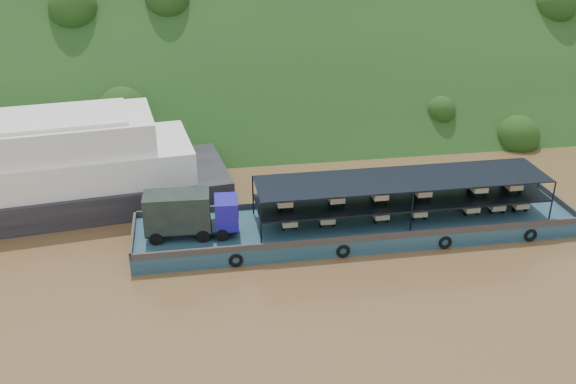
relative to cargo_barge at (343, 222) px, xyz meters
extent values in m
plane|color=brown|center=(-2.05, -1.09, -1.18)|extent=(160.00, 160.00, 0.00)
cube|color=#153613|center=(-2.05, 34.91, -1.18)|extent=(140.00, 39.60, 39.60)
cube|color=#163A4E|center=(1.21, 0.06, -0.58)|extent=(35.00, 7.00, 1.20)
cube|color=#592D19|center=(1.21, 3.46, 0.27)|extent=(35.00, 0.20, 0.50)
cube|color=#592D19|center=(1.21, -3.34, 0.27)|extent=(35.00, 0.20, 0.50)
cube|color=#592D19|center=(18.61, 0.06, 0.27)|extent=(0.20, 7.00, 0.50)
cube|color=#592D19|center=(-16.19, 0.06, 0.27)|extent=(0.20, 7.00, 0.50)
torus|color=black|center=(-8.79, -3.49, -0.63)|extent=(1.06, 0.26, 1.06)
torus|color=black|center=(-0.79, -3.49, -0.63)|extent=(1.06, 0.26, 1.06)
torus|color=black|center=(7.21, -3.49, -0.63)|extent=(1.06, 0.26, 1.06)
torus|color=black|center=(14.21, -3.49, -0.63)|extent=(1.06, 0.26, 1.06)
cylinder|color=black|center=(-14.42, -1.29, 0.53)|extent=(1.02, 0.40, 1.01)
cylinder|color=black|center=(-14.32, 0.82, 0.53)|extent=(1.02, 0.40, 1.01)
cylinder|color=black|center=(-11.00, -1.45, 0.53)|extent=(1.02, 0.40, 1.01)
cylinder|color=black|center=(-10.90, 0.66, 0.53)|extent=(1.02, 0.40, 1.01)
cylinder|color=black|center=(-9.60, -1.52, 0.53)|extent=(1.02, 0.40, 1.01)
cylinder|color=black|center=(-9.50, 0.59, 0.53)|extent=(1.02, 0.40, 1.01)
cube|color=black|center=(-11.76, -0.36, 0.68)|extent=(6.94, 2.54, 0.20)
cube|color=#1C1698|center=(-9.14, -0.48, 1.84)|extent=(1.82, 2.49, 2.21)
cube|color=black|center=(-8.29, -0.52, 2.24)|extent=(0.16, 2.01, 0.91)
cube|color=black|center=(-12.76, -0.31, 2.14)|extent=(4.94, 2.64, 2.82)
cube|color=black|center=(4.71, 0.06, 1.68)|extent=(23.00, 5.00, 0.12)
cube|color=black|center=(4.71, 0.06, 3.32)|extent=(23.00, 5.00, 0.08)
cylinder|color=black|center=(-6.79, -2.44, 1.67)|extent=(0.12, 0.12, 3.30)
cylinder|color=black|center=(-6.79, 2.56, 1.67)|extent=(0.12, 0.12, 3.30)
cylinder|color=black|center=(4.71, -2.44, 1.67)|extent=(0.12, 0.12, 3.30)
cylinder|color=black|center=(4.71, 2.56, 1.67)|extent=(0.12, 0.12, 3.30)
cylinder|color=black|center=(16.21, -2.44, 1.67)|extent=(0.12, 0.12, 3.30)
cylinder|color=black|center=(16.21, 2.56, 1.67)|extent=(0.12, 0.12, 3.30)
cylinder|color=black|center=(-4.36, 1.11, 0.28)|extent=(0.12, 0.52, 0.52)
cylinder|color=black|center=(-4.86, -0.69, 0.28)|extent=(0.14, 0.52, 0.52)
cylinder|color=black|center=(-3.86, -0.69, 0.28)|extent=(0.14, 0.52, 0.52)
cube|color=beige|center=(-4.36, -0.34, 0.62)|extent=(1.15, 1.50, 0.44)
cube|color=red|center=(-4.36, 0.81, 0.80)|extent=(0.55, 0.80, 0.80)
cube|color=red|center=(-4.36, 0.61, 1.30)|extent=(0.50, 0.10, 0.10)
cylinder|color=black|center=(-1.41, 1.11, 0.28)|extent=(0.12, 0.52, 0.52)
cylinder|color=black|center=(-1.91, -0.69, 0.28)|extent=(0.14, 0.52, 0.52)
cylinder|color=black|center=(-0.91, -0.69, 0.28)|extent=(0.14, 0.52, 0.52)
cube|color=#C6BE8C|center=(-1.41, -0.34, 0.62)|extent=(1.15, 1.50, 0.44)
cube|color=#B6140C|center=(-1.41, 0.81, 0.80)|extent=(0.55, 0.80, 0.80)
cube|color=#B6140C|center=(-1.41, 0.61, 1.30)|extent=(0.50, 0.10, 0.10)
cylinder|color=black|center=(2.93, 1.11, 0.28)|extent=(0.12, 0.52, 0.52)
cylinder|color=black|center=(2.43, -0.69, 0.28)|extent=(0.14, 0.52, 0.52)
cylinder|color=black|center=(3.43, -0.69, 0.28)|extent=(0.14, 0.52, 0.52)
cube|color=beige|center=(2.93, -0.34, 0.62)|extent=(1.15, 1.50, 0.44)
cube|color=#B01B0B|center=(2.93, 0.81, 0.80)|extent=(0.55, 0.80, 0.80)
cube|color=#B01B0B|center=(2.93, 0.61, 1.30)|extent=(0.50, 0.10, 0.10)
cylinder|color=black|center=(6.03, 1.11, 0.28)|extent=(0.12, 0.52, 0.52)
cylinder|color=black|center=(5.53, -0.69, 0.28)|extent=(0.14, 0.52, 0.52)
cylinder|color=black|center=(6.53, -0.69, 0.28)|extent=(0.14, 0.52, 0.52)
cube|color=beige|center=(6.03, -0.34, 0.62)|extent=(1.15, 1.50, 0.44)
cube|color=red|center=(6.03, 0.81, 0.80)|extent=(0.55, 0.80, 0.80)
cube|color=red|center=(6.03, 0.61, 1.30)|extent=(0.50, 0.10, 0.10)
cylinder|color=black|center=(10.44, 1.11, 0.28)|extent=(0.12, 0.52, 0.52)
cylinder|color=black|center=(9.94, -0.69, 0.28)|extent=(0.14, 0.52, 0.52)
cylinder|color=black|center=(10.94, -0.69, 0.28)|extent=(0.14, 0.52, 0.52)
cube|color=beige|center=(10.44, -0.34, 0.62)|extent=(1.15, 1.50, 0.44)
cube|color=red|center=(10.44, 0.81, 0.80)|extent=(0.55, 0.80, 0.80)
cube|color=red|center=(10.44, 0.61, 1.30)|extent=(0.50, 0.10, 0.10)
cylinder|color=black|center=(14.66, 1.11, 0.28)|extent=(0.12, 0.52, 0.52)
cylinder|color=black|center=(14.16, -0.69, 0.28)|extent=(0.14, 0.52, 0.52)
cylinder|color=black|center=(15.16, -0.69, 0.28)|extent=(0.14, 0.52, 0.52)
cube|color=beige|center=(14.66, -0.34, 0.62)|extent=(1.15, 1.50, 0.44)
cube|color=red|center=(14.66, 0.81, 0.80)|extent=(0.55, 0.80, 0.80)
cube|color=red|center=(14.66, 0.61, 1.30)|extent=(0.50, 0.10, 0.10)
cylinder|color=black|center=(12.62, 1.11, 0.28)|extent=(0.12, 0.52, 0.52)
cylinder|color=black|center=(12.12, -0.69, 0.28)|extent=(0.14, 0.52, 0.52)
cylinder|color=black|center=(13.12, -0.69, 0.28)|extent=(0.14, 0.52, 0.52)
cube|color=beige|center=(12.62, -0.34, 0.62)|extent=(1.15, 1.50, 0.44)
cube|color=red|center=(12.62, 0.81, 0.80)|extent=(0.55, 0.80, 0.80)
cube|color=red|center=(12.62, 0.61, 1.30)|extent=(0.50, 0.10, 0.10)
cylinder|color=black|center=(-4.72, 1.11, 2.00)|extent=(0.12, 0.52, 0.52)
cylinder|color=black|center=(-5.22, -0.69, 2.00)|extent=(0.14, 0.52, 0.52)
cylinder|color=black|center=(-4.22, -0.69, 2.00)|extent=(0.14, 0.52, 0.52)
cube|color=tan|center=(-4.72, -0.34, 2.34)|extent=(1.15, 1.50, 0.44)
cube|color=red|center=(-4.72, 0.81, 2.52)|extent=(0.55, 0.80, 0.80)
cube|color=red|center=(-4.72, 0.61, 3.02)|extent=(0.50, 0.10, 0.10)
cylinder|color=black|center=(-0.71, 1.11, 2.00)|extent=(0.12, 0.52, 0.52)
cylinder|color=black|center=(-1.21, -0.69, 2.00)|extent=(0.14, 0.52, 0.52)
cylinder|color=black|center=(-0.21, -0.69, 2.00)|extent=(0.14, 0.52, 0.52)
cube|color=tan|center=(-0.71, -0.34, 2.34)|extent=(1.15, 1.50, 0.44)
cube|color=navy|center=(-0.71, 0.81, 2.52)|extent=(0.55, 0.80, 0.80)
cube|color=navy|center=(-0.71, 0.61, 3.02)|extent=(0.50, 0.10, 0.10)
cylinder|color=black|center=(2.75, 1.11, 2.00)|extent=(0.12, 0.52, 0.52)
cylinder|color=black|center=(2.25, -0.69, 2.00)|extent=(0.14, 0.52, 0.52)
cylinder|color=black|center=(3.25, -0.69, 2.00)|extent=(0.14, 0.52, 0.52)
cube|color=beige|center=(2.75, -0.34, 2.34)|extent=(1.15, 1.50, 0.44)
cube|color=#C2B289|center=(2.75, 0.81, 2.52)|extent=(0.55, 0.80, 0.80)
cube|color=#C2B289|center=(2.75, 0.61, 3.02)|extent=(0.50, 0.10, 0.10)
cylinder|color=black|center=(6.24, 1.11, 2.00)|extent=(0.12, 0.52, 0.52)
cylinder|color=black|center=(5.74, -0.69, 2.00)|extent=(0.14, 0.52, 0.52)
cylinder|color=black|center=(6.74, -0.69, 2.00)|extent=(0.14, 0.52, 0.52)
cube|color=#C0B387|center=(6.24, -0.34, 2.34)|extent=(1.15, 1.50, 0.44)
cube|color=beige|center=(6.24, 0.81, 2.52)|extent=(0.55, 0.80, 0.80)
cube|color=beige|center=(6.24, 0.61, 3.02)|extent=(0.50, 0.10, 0.10)
cylinder|color=black|center=(10.89, 1.11, 2.00)|extent=(0.12, 0.52, 0.52)
cylinder|color=black|center=(10.39, -0.69, 2.00)|extent=(0.14, 0.52, 0.52)
cylinder|color=black|center=(11.39, -0.69, 2.00)|extent=(0.14, 0.52, 0.52)
cube|color=beige|center=(10.89, -0.34, 2.34)|extent=(1.15, 1.50, 0.44)
cube|color=red|center=(10.89, 0.81, 2.52)|extent=(0.55, 0.80, 0.80)
cube|color=red|center=(10.89, 0.61, 3.02)|extent=(0.50, 0.10, 0.10)
cylinder|color=black|center=(13.84, 1.11, 2.00)|extent=(0.12, 0.52, 0.52)
cylinder|color=black|center=(13.34, -0.69, 2.00)|extent=(0.14, 0.52, 0.52)
cylinder|color=black|center=(14.34, -0.69, 2.00)|extent=(0.14, 0.52, 0.52)
cube|color=tan|center=(13.84, -0.34, 2.34)|extent=(1.15, 1.50, 0.44)
cube|color=tan|center=(13.84, 0.81, 2.52)|extent=(0.55, 0.80, 0.80)
cube|color=tan|center=(13.84, 0.61, 3.02)|extent=(0.50, 0.10, 0.10)
camera|label=1|loc=(-11.67, -43.58, 23.46)|focal=40.00mm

